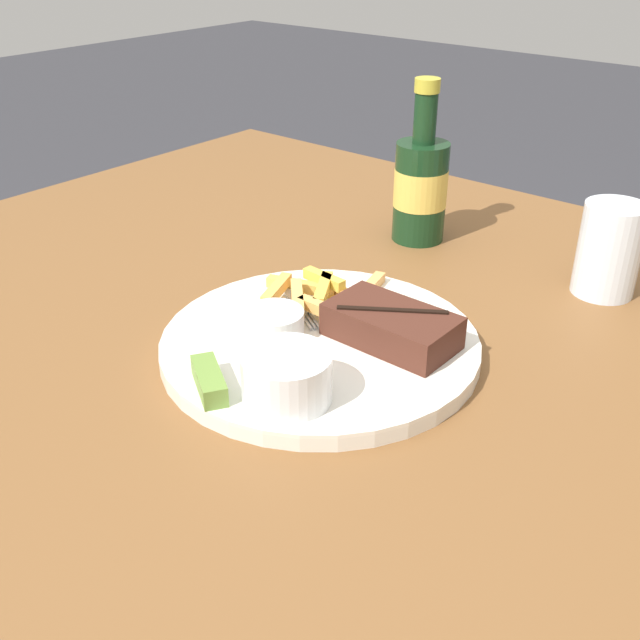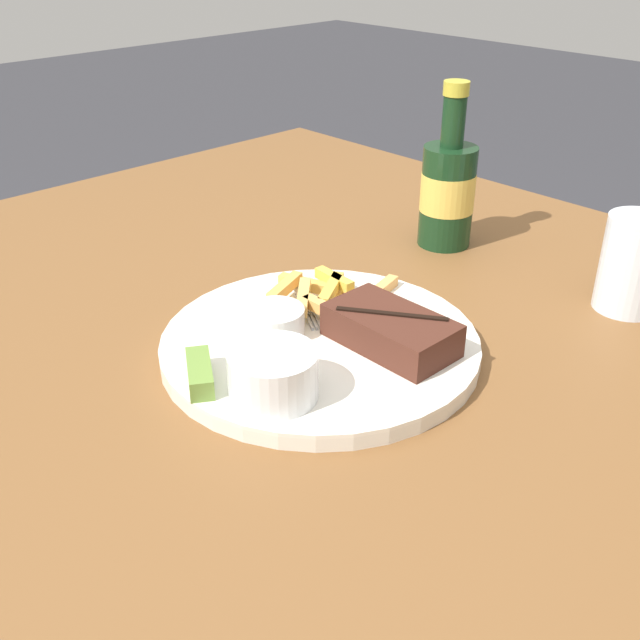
% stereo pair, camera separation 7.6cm
% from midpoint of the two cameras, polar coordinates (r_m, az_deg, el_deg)
% --- Properties ---
extents(dining_table, '(1.36, 1.18, 0.74)m').
position_cam_midpoint_polar(dining_table, '(0.81, 2.68, -6.73)').
color(dining_table, brown).
rests_on(dining_table, ground_plane).
extents(dinner_plate, '(0.33, 0.33, 0.02)m').
position_cam_midpoint_polar(dinner_plate, '(0.77, 2.81, -1.96)').
color(dinner_plate, silver).
rests_on(dinner_plate, dining_table).
extents(steak_portion, '(0.13, 0.07, 0.04)m').
position_cam_midpoint_polar(steak_portion, '(0.75, 8.30, -0.83)').
color(steak_portion, '#472319').
rests_on(steak_portion, dinner_plate).
extents(fries_pile, '(0.14, 0.15, 0.02)m').
position_cam_midpoint_polar(fries_pile, '(0.83, 3.41, 1.95)').
color(fries_pile, '#EFA64A').
rests_on(fries_pile, dinner_plate).
extents(coleslaw_cup, '(0.08, 0.08, 0.05)m').
position_cam_midpoint_polar(coleslaw_cup, '(0.66, -0.34, -4.06)').
color(coleslaw_cup, white).
rests_on(coleslaw_cup, dinner_plate).
extents(dipping_sauce_cup, '(0.06, 0.06, 0.03)m').
position_cam_midpoint_polar(dipping_sauce_cup, '(0.76, -0.65, -0.11)').
color(dipping_sauce_cup, silver).
rests_on(dipping_sauce_cup, dinner_plate).
extents(pickle_spear, '(0.07, 0.05, 0.02)m').
position_cam_midpoint_polar(pickle_spear, '(0.69, -6.08, -4.15)').
color(pickle_spear, olive).
rests_on(pickle_spear, dinner_plate).
extents(fork_utensil, '(0.12, 0.08, 0.00)m').
position_cam_midpoint_polar(fork_utensil, '(0.84, 1.22, 1.66)').
color(fork_utensil, '#B7B7BC').
rests_on(fork_utensil, dinner_plate).
extents(beer_bottle, '(0.07, 0.07, 0.22)m').
position_cam_midpoint_polar(beer_bottle, '(1.02, 11.84, 9.68)').
color(beer_bottle, '#143319').
rests_on(beer_bottle, dining_table).
extents(drinking_glass, '(0.07, 0.07, 0.11)m').
position_cam_midpoint_polar(drinking_glass, '(0.92, 24.97, 3.84)').
color(drinking_glass, silver).
rests_on(drinking_glass, dining_table).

